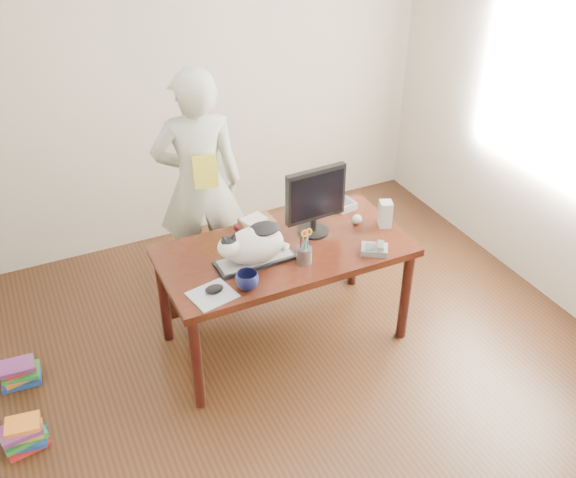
{
  "coord_description": "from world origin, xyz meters",
  "views": [
    {
      "loc": [
        -1.45,
        -2.47,
        3.04
      ],
      "look_at": [
        0.0,
        0.55,
        0.85
      ],
      "focal_mm": 40.0,
      "sensor_mm": 36.0,
      "label": 1
    }
  ],
  "objects_px": {
    "cat": "(252,244)",
    "speaker": "(385,214)",
    "keyboard": "(255,260)",
    "mouse": "(214,289)",
    "baseball": "(357,219)",
    "phone": "(375,249)",
    "book_pile_b": "(20,373)",
    "person": "(199,185)",
    "calculator": "(342,203)",
    "book_stack": "(256,224)",
    "pen_cup": "(304,253)",
    "book_pile_a": "(24,435)",
    "desk": "(280,261)",
    "monitor": "(315,198)",
    "coffee_mug": "(247,281)"
  },
  "relations": [
    {
      "from": "phone",
      "to": "speaker",
      "type": "distance_m",
      "value": 0.34
    },
    {
      "from": "baseball",
      "to": "cat",
      "type": "bearing_deg",
      "value": -171.69
    },
    {
      "from": "speaker",
      "to": "calculator",
      "type": "bearing_deg",
      "value": 132.73
    },
    {
      "from": "desk",
      "to": "book_stack",
      "type": "bearing_deg",
      "value": 110.0
    },
    {
      "from": "pen_cup",
      "to": "book_pile_a",
      "type": "distance_m",
      "value": 1.94
    },
    {
      "from": "cat",
      "to": "baseball",
      "type": "bearing_deg",
      "value": 7.07
    },
    {
      "from": "keyboard",
      "to": "cat",
      "type": "relative_size",
      "value": 1.03
    },
    {
      "from": "person",
      "to": "book_pile_b",
      "type": "height_order",
      "value": "person"
    },
    {
      "from": "monitor",
      "to": "mouse",
      "type": "height_order",
      "value": "monitor"
    },
    {
      "from": "mouse",
      "to": "desk",
      "type": "bearing_deg",
      "value": 17.3
    },
    {
      "from": "mouse",
      "to": "baseball",
      "type": "height_order",
      "value": "baseball"
    },
    {
      "from": "book_pile_a",
      "to": "book_pile_b",
      "type": "height_order",
      "value": "book_pile_a"
    },
    {
      "from": "monitor",
      "to": "coffee_mug",
      "type": "height_order",
      "value": "monitor"
    },
    {
      "from": "phone",
      "to": "book_stack",
      "type": "bearing_deg",
      "value": 168.62
    },
    {
      "from": "keyboard",
      "to": "speaker",
      "type": "distance_m",
      "value": 0.96
    },
    {
      "from": "cat",
      "to": "speaker",
      "type": "bearing_deg",
      "value": -0.09
    },
    {
      "from": "book_stack",
      "to": "calculator",
      "type": "bearing_deg",
      "value": -5.33
    },
    {
      "from": "monitor",
      "to": "speaker",
      "type": "bearing_deg",
      "value": -16.89
    },
    {
      "from": "pen_cup",
      "to": "book_pile_a",
      "type": "relative_size",
      "value": 0.89
    },
    {
      "from": "speaker",
      "to": "book_pile_a",
      "type": "relative_size",
      "value": 0.67
    },
    {
      "from": "calculator",
      "to": "book_pile_b",
      "type": "bearing_deg",
      "value": 169.97
    },
    {
      "from": "mouse",
      "to": "book_pile_a",
      "type": "xyz_separation_m",
      "value": [
        -1.19,
        0.04,
        -0.69
      ]
    },
    {
      "from": "mouse",
      "to": "phone",
      "type": "relative_size",
      "value": 0.61
    },
    {
      "from": "book_pile_b",
      "to": "person",
      "type": "bearing_deg",
      "value": 18.76
    },
    {
      "from": "desk",
      "to": "keyboard",
      "type": "distance_m",
      "value": 0.31
    },
    {
      "from": "monitor",
      "to": "pen_cup",
      "type": "relative_size",
      "value": 1.97
    },
    {
      "from": "pen_cup",
      "to": "mouse",
      "type": "relative_size",
      "value": 1.94
    },
    {
      "from": "speaker",
      "to": "book_pile_b",
      "type": "distance_m",
      "value": 2.59
    },
    {
      "from": "speaker",
      "to": "book_stack",
      "type": "distance_m",
      "value": 0.87
    },
    {
      "from": "monitor",
      "to": "person",
      "type": "bearing_deg",
      "value": 121.63
    },
    {
      "from": "phone",
      "to": "baseball",
      "type": "height_order",
      "value": "phone"
    },
    {
      "from": "monitor",
      "to": "coffee_mug",
      "type": "xyz_separation_m",
      "value": [
        -0.63,
        -0.36,
        -0.21
      ]
    },
    {
      "from": "book_pile_a",
      "to": "book_stack",
      "type": "bearing_deg",
      "value": 16.15
    },
    {
      "from": "calculator",
      "to": "pen_cup",
      "type": "bearing_deg",
      "value": -146.76
    },
    {
      "from": "cat",
      "to": "book_stack",
      "type": "height_order",
      "value": "cat"
    },
    {
      "from": "speaker",
      "to": "book_stack",
      "type": "bearing_deg",
      "value": 179.02
    },
    {
      "from": "speaker",
      "to": "book_pile_b",
      "type": "bearing_deg",
      "value": -167.83
    },
    {
      "from": "book_pile_a",
      "to": "keyboard",
      "type": "bearing_deg",
      "value": 5.29
    },
    {
      "from": "cat",
      "to": "baseball",
      "type": "relative_size",
      "value": 7.04
    },
    {
      "from": "speaker",
      "to": "person",
      "type": "height_order",
      "value": "person"
    },
    {
      "from": "pen_cup",
      "to": "calculator",
      "type": "distance_m",
      "value": 0.74
    },
    {
      "from": "desk",
      "to": "calculator",
      "type": "relative_size",
      "value": 7.73
    },
    {
      "from": "monitor",
      "to": "book_pile_a",
      "type": "relative_size",
      "value": 1.75
    },
    {
      "from": "book_pile_a",
      "to": "baseball",
      "type": "bearing_deg",
      "value": 6.33
    },
    {
      "from": "person",
      "to": "book_pile_b",
      "type": "bearing_deg",
      "value": 30.59
    },
    {
      "from": "phone",
      "to": "book_pile_b",
      "type": "relative_size",
      "value": 0.79
    },
    {
      "from": "mouse",
      "to": "coffee_mug",
      "type": "distance_m",
      "value": 0.2
    },
    {
      "from": "mouse",
      "to": "book_stack",
      "type": "height_order",
      "value": "book_stack"
    },
    {
      "from": "keyboard",
      "to": "book_pile_a",
      "type": "bearing_deg",
      "value": -175.95
    },
    {
      "from": "desk",
      "to": "pen_cup",
      "type": "distance_m",
      "value": 0.35
    }
  ]
}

